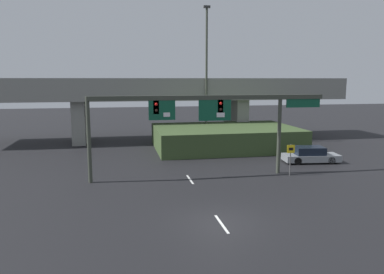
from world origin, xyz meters
TOP-DOWN VIEW (x-y plane):
  - ground_plane at (0.00, 0.00)m, footprint 160.00×160.00m
  - lane_markings at (0.00, 12.32)m, footprint 0.14×44.76m
  - signal_gantry at (1.15, 8.60)m, footprint 17.27×0.44m
  - speed_limit_sign at (7.49, 7.74)m, footprint 0.60×0.11m
  - highway_light_pole_near at (4.60, 22.77)m, footprint 0.70×0.36m
  - overpass_bridge at (0.00, 26.48)m, footprint 43.27×7.38m
  - grass_embankment at (5.87, 19.64)m, footprint 14.35×9.82m
  - parked_sedan_near_right at (11.17, 11.52)m, footprint 4.88×2.33m

SIDE VIEW (x-z plane):
  - ground_plane at x=0.00m, z-range 0.00..0.00m
  - lane_markings at x=0.00m, z-range 0.00..0.01m
  - parked_sedan_near_right at x=11.17m, z-range -0.05..1.33m
  - grass_embankment at x=5.87m, z-range 0.00..2.21m
  - speed_limit_sign at x=7.49m, z-range 0.36..2.72m
  - signal_gantry at x=1.15m, z-range 1.89..7.85m
  - overpass_bridge at x=0.00m, z-range 1.54..8.74m
  - highway_light_pole_near at x=4.60m, z-range 0.38..15.18m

